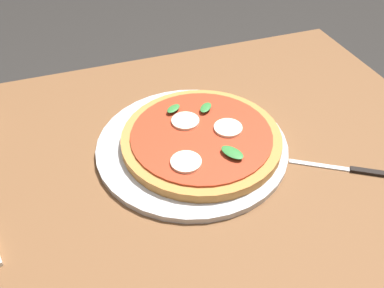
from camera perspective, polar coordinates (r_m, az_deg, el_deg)
dining_table at (r=0.79m, az=-3.32°, el=-10.48°), size 1.13×0.81×0.73m
serving_tray at (r=0.75m, az=0.00°, el=-0.23°), size 0.35×0.35×0.01m
pizza at (r=0.74m, az=1.33°, el=0.83°), size 0.29×0.29×0.03m
knife at (r=0.76m, az=21.63°, el=-3.38°), size 0.15×0.10×0.01m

